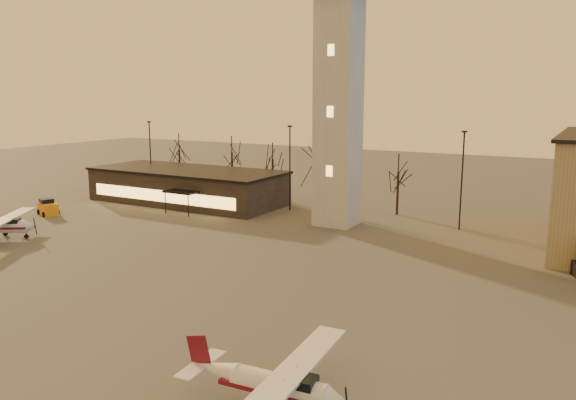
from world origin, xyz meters
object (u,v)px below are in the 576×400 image
Objects in this scene: terminal at (187,186)px; service_cart at (48,209)px; control_tower at (339,68)px; cessna_rear at (3,229)px; cessna_front at (282,393)px.

terminal is 7.84× the size of service_cart.
control_tower is 36.54m from cessna_rear.
cessna_rear is (-3.33, -23.41, -1.15)m from terminal.
control_tower is 3.34× the size of cessna_rear.
control_tower is at bearing 41.46° from service_cart.
cessna_front is (35.13, -36.27, -1.17)m from terminal.
cessna_rear is (-25.32, -21.42, -15.32)m from control_tower.
control_tower is at bearing 8.02° from cessna_rear.
cessna_front is at bearing -69.04° from control_tower.
control_tower reaches higher than terminal.
control_tower is at bearing 106.64° from cessna_front.
cessna_front is 3.23× the size of service_cart.
cessna_rear is at bearing -98.10° from terminal.
cessna_front is at bearing -45.92° from terminal.
control_tower is 10.06× the size of service_cart.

